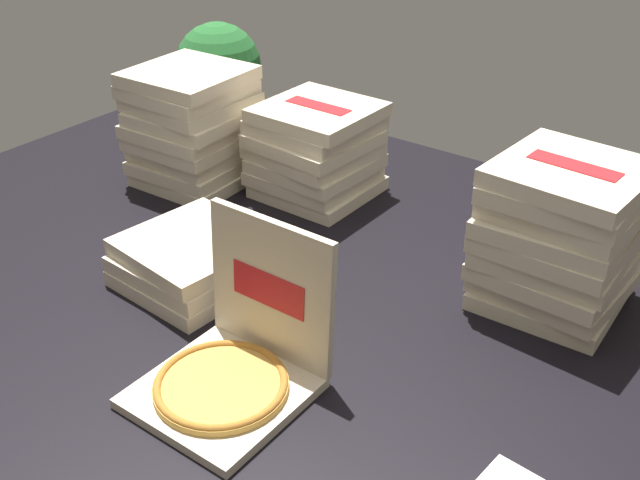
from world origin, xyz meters
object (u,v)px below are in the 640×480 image
(water_bottle_4, at_px, (579,203))
(potted_plant, at_px, (219,70))
(water_bottle_5, at_px, (568,215))
(pizza_stack_center_near, at_px, (316,150))
(open_pizza_box, at_px, (236,359))
(pizza_stack_right_mid, at_px, (194,260))
(water_bottle_1, at_px, (588,213))
(pizza_stack_center_far, at_px, (192,127))
(water_bottle_0, at_px, (597,195))
(water_bottle_3, at_px, (630,214))
(pizza_stack_right_near, at_px, (559,236))
(water_bottle_2, at_px, (601,208))

(water_bottle_4, height_order, potted_plant, potted_plant)
(water_bottle_5, distance_m, potted_plant, 1.60)
(pizza_stack_center_near, distance_m, water_bottle_5, 0.92)
(open_pizza_box, distance_m, pizza_stack_right_mid, 0.51)
(water_bottle_1, bearing_deg, water_bottle_4, 133.80)
(pizza_stack_center_far, distance_m, potted_plant, 0.51)
(open_pizza_box, height_order, water_bottle_0, open_pizza_box)
(water_bottle_4, xyz_separation_m, water_bottle_5, (0.00, -0.10, 0.00))
(pizza_stack_center_near, distance_m, potted_plant, 0.75)
(water_bottle_3, height_order, water_bottle_4, same)
(pizza_stack_right_mid, height_order, water_bottle_4, water_bottle_4)
(water_bottle_4, bearing_deg, potted_plant, -177.72)
(open_pizza_box, relative_size, pizza_stack_right_near, 0.94)
(pizza_stack_center_near, height_order, water_bottle_3, pizza_stack_center_near)
(water_bottle_0, xyz_separation_m, potted_plant, (-1.62, -0.16, 0.18))
(water_bottle_1, distance_m, water_bottle_5, 0.07)
(open_pizza_box, distance_m, water_bottle_1, 1.32)
(pizza_stack_center_near, xyz_separation_m, water_bottle_2, (0.96, 0.32, -0.07))
(pizza_stack_center_near, relative_size, water_bottle_3, 2.02)
(water_bottle_3, bearing_deg, water_bottle_4, -171.97)
(water_bottle_1, height_order, water_bottle_5, same)
(water_bottle_4, xyz_separation_m, potted_plant, (-1.59, -0.06, 0.18))
(pizza_stack_right_near, xyz_separation_m, water_bottle_3, (0.07, 0.49, -0.12))
(pizza_stack_right_near, relative_size, potted_plant, 0.93)
(water_bottle_2, relative_size, water_bottle_5, 1.00)
(water_bottle_0, xyz_separation_m, water_bottle_1, (0.02, -0.15, 0.00))
(water_bottle_4, bearing_deg, pizza_stack_center_far, -159.43)
(open_pizza_box, relative_size, pizza_stack_center_near, 0.98)
(water_bottle_0, xyz_separation_m, water_bottle_3, (0.14, -0.08, 0.00))
(water_bottle_3, relative_size, potted_plant, 0.44)
(pizza_stack_center_far, bearing_deg, water_bottle_5, 16.55)
(pizza_stack_right_mid, bearing_deg, water_bottle_3, 46.42)
(pizza_stack_right_mid, height_order, pizza_stack_center_far, pizza_stack_center_far)
(water_bottle_0, bearing_deg, water_bottle_4, -105.73)
(pizza_stack_right_mid, distance_m, water_bottle_1, 1.30)
(pizza_stack_center_near, height_order, water_bottle_1, pizza_stack_center_near)
(pizza_stack_right_mid, xyz_separation_m, water_bottle_4, (0.82, 1.01, 0.03))
(pizza_stack_right_near, xyz_separation_m, pizza_stack_center_far, (-1.42, -0.03, -0.00))
(pizza_stack_center_near, xyz_separation_m, pizza_stack_right_mid, (0.06, -0.71, -0.10))
(pizza_stack_center_near, bearing_deg, potted_plant, 160.87)
(pizza_stack_center_near, relative_size, water_bottle_0, 2.02)
(water_bottle_2, relative_size, potted_plant, 0.44)
(pizza_stack_right_near, distance_m, water_bottle_0, 0.58)
(pizza_stack_right_near, distance_m, potted_plant, 1.74)
(open_pizza_box, height_order, water_bottle_4, open_pizza_box)
(water_bottle_0, distance_m, water_bottle_3, 0.16)
(water_bottle_5, bearing_deg, potted_plant, 178.58)
(open_pizza_box, bearing_deg, pizza_stack_center_far, 139.32)
(pizza_stack_right_near, relative_size, water_bottle_5, 2.11)
(pizza_stack_center_near, bearing_deg, water_bottle_5, 12.98)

